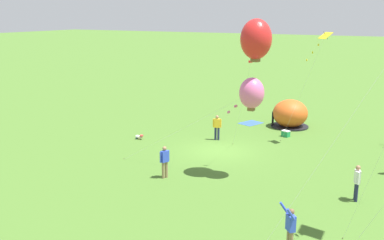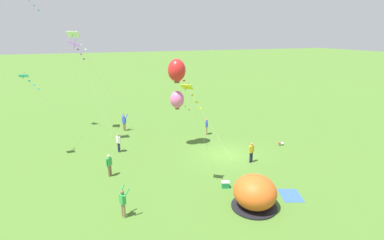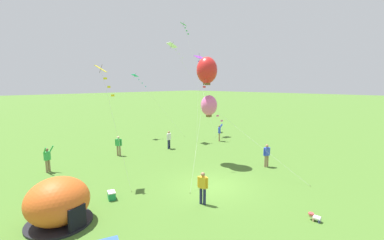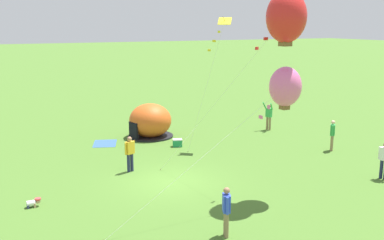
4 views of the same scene
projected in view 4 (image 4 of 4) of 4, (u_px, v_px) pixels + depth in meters
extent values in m
plane|color=#477028|center=(172.00, 182.00, 20.10)|extent=(300.00, 300.00, 0.00)
ellipsoid|color=#D8591E|center=(150.00, 120.00, 27.87)|extent=(2.70, 2.60, 2.10)
cylinder|color=black|center=(151.00, 136.00, 28.08)|extent=(2.81, 2.81, 0.10)
cube|color=black|center=(133.00, 131.00, 27.15)|extent=(0.80, 0.32, 1.10)
cube|color=#3359A5|center=(105.00, 143.00, 26.49)|extent=(2.04, 1.81, 0.01)
cube|color=#1E8C4C|center=(177.00, 143.00, 25.82)|extent=(0.51, 0.61, 0.38)
cube|color=white|center=(177.00, 140.00, 25.78)|extent=(0.52, 0.62, 0.06)
cylinder|color=white|center=(31.00, 203.00, 17.27)|extent=(0.24, 0.33, 0.22)
sphere|color=tan|center=(38.00, 201.00, 17.39)|extent=(0.19, 0.19, 0.19)
cylinder|color=#D83F3F|center=(38.00, 199.00, 17.37)|extent=(0.24, 0.24, 0.06)
cylinder|color=tan|center=(34.00, 204.00, 17.43)|extent=(0.07, 0.07, 0.17)
cylinder|color=tan|center=(35.00, 206.00, 17.26)|extent=(0.07, 0.07, 0.17)
cylinder|color=navy|center=(28.00, 206.00, 17.30)|extent=(0.09, 0.09, 0.13)
cylinder|color=navy|center=(28.00, 207.00, 17.17)|extent=(0.09, 0.09, 0.13)
cylinder|color=#8C7251|center=(270.00, 124.00, 29.73)|extent=(0.15, 0.15, 0.88)
cylinder|color=#8C7251|center=(267.00, 123.00, 29.86)|extent=(0.15, 0.15, 0.88)
cube|color=green|center=(269.00, 113.00, 29.64)|extent=(0.44, 0.37, 0.60)
sphere|color=brown|center=(269.00, 106.00, 29.55)|extent=(0.22, 0.22, 0.22)
cylinder|color=green|center=(271.00, 106.00, 29.26)|extent=(0.28, 0.37, 0.50)
cylinder|color=green|center=(264.00, 106.00, 29.60)|extent=(0.18, 0.39, 0.50)
cylinder|color=#8C7251|center=(226.00, 223.00, 14.96)|extent=(0.15, 0.15, 0.88)
cylinder|color=#8C7251|center=(226.00, 225.00, 14.77)|extent=(0.15, 0.15, 0.88)
cube|color=blue|center=(226.00, 203.00, 14.71)|extent=(0.44, 0.37, 0.60)
sphere|color=#9E7051|center=(227.00, 191.00, 14.62)|extent=(0.22, 0.22, 0.22)
cylinder|color=blue|center=(225.00, 200.00, 14.95)|extent=(0.09, 0.09, 0.58)
cylinder|color=blue|center=(227.00, 206.00, 14.47)|extent=(0.09, 0.09, 0.58)
cylinder|color=#1E2347|center=(381.00, 169.00, 20.46)|extent=(0.15, 0.15, 0.88)
cylinder|color=white|center=(379.00, 153.00, 20.41)|extent=(0.09, 0.09, 0.58)
cylinder|color=#8C7251|center=(332.00, 143.00, 24.87)|extent=(0.15, 0.15, 0.88)
cylinder|color=#8C7251|center=(332.00, 142.00, 25.05)|extent=(0.15, 0.15, 0.88)
cube|color=green|center=(333.00, 130.00, 24.80)|extent=(0.44, 0.44, 0.60)
sphere|color=beige|center=(333.00, 122.00, 24.71)|extent=(0.22, 0.22, 0.22)
cylinder|color=green|center=(332.00, 131.00, 24.57)|extent=(0.09, 0.09, 0.58)
cylinder|color=green|center=(333.00, 129.00, 25.03)|extent=(0.09, 0.09, 0.58)
cylinder|color=#1E2347|center=(132.00, 162.00, 21.48)|extent=(0.15, 0.15, 0.88)
cylinder|color=#1E2347|center=(129.00, 163.00, 21.34)|extent=(0.15, 0.15, 0.88)
cube|color=gold|center=(130.00, 148.00, 21.25)|extent=(0.36, 0.44, 0.60)
sphere|color=#9E7051|center=(130.00, 139.00, 21.16)|extent=(0.22, 0.22, 0.22)
cylinder|color=gold|center=(134.00, 147.00, 21.43)|extent=(0.09, 0.09, 0.58)
cylinder|color=gold|center=(126.00, 149.00, 21.08)|extent=(0.09, 0.09, 0.58)
cylinder|color=silver|center=(203.00, 157.00, 16.09)|extent=(0.67, 7.65, 4.53)
cylinder|color=brown|center=(103.00, 240.00, 14.60)|extent=(0.03, 0.03, 0.06)
ellipsoid|color=pink|center=(285.00, 87.00, 17.57)|extent=(1.27, 1.27, 1.57)
cube|color=brown|center=(284.00, 106.00, 17.74)|extent=(0.32, 0.32, 0.23)
cube|color=pink|center=(276.00, 98.00, 17.43)|extent=(0.21, 0.12, 0.12)
cube|color=pink|center=(269.00, 107.00, 17.31)|extent=(0.21, 0.12, 0.12)
cube|color=pink|center=(261.00, 117.00, 17.19)|extent=(0.20, 0.07, 0.12)
cylinder|color=silver|center=(206.00, 87.00, 24.69)|extent=(0.33, 2.44, 7.08)
cylinder|color=brown|center=(188.00, 151.00, 24.76)|extent=(0.03, 0.03, 0.06)
cube|color=yellow|center=(225.00, 21.00, 24.62)|extent=(0.92, 0.94, 0.40)
cylinder|color=#332314|center=(225.00, 21.00, 24.62)|extent=(0.06, 0.32, 0.48)
cube|color=yellow|center=(219.00, 32.00, 24.53)|extent=(0.20, 0.06, 0.12)
cube|color=yellow|center=(214.00, 41.00, 24.45)|extent=(0.21, 0.12, 0.12)
cube|color=yellow|center=(209.00, 50.00, 24.37)|extent=(0.21, 0.09, 0.12)
cylinder|color=silver|center=(216.00, 102.00, 19.46)|extent=(5.04, 3.25, 7.20)
cylinder|color=brown|center=(161.00, 169.00, 21.71)|extent=(0.03, 0.03, 0.06)
ellipsoid|color=red|center=(286.00, 17.00, 17.21)|extent=(1.57, 1.57, 2.00)
cube|color=brown|center=(285.00, 43.00, 17.42)|extent=(0.39, 0.39, 0.28)
cube|color=red|center=(275.00, 29.00, 17.53)|extent=(0.19, 0.18, 0.12)
cube|color=red|center=(266.00, 39.00, 17.79)|extent=(0.10, 0.21, 0.12)
cube|color=red|center=(257.00, 48.00, 18.06)|extent=(0.15, 0.20, 0.12)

